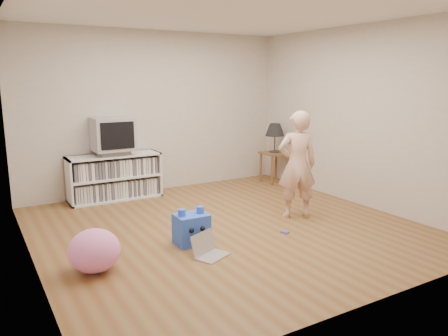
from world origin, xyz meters
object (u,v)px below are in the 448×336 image
object	(u,v)px
crt_tv	(112,134)
laptop	(208,250)
media_unit	(114,177)
plush_pink	(94,251)
side_table	(274,160)
dvd_deck	(113,152)
plush_blue	(191,228)
table_lamp	(275,130)
person	(297,165)

from	to	relation	value
crt_tv	laptop	world-z (taller)	crt_tv
media_unit	plush_pink	bearing A→B (deg)	-110.90
side_table	plush_pink	bearing A→B (deg)	-150.64
crt_tv	laptop	xyz separation A→B (m)	(0.17, -2.69, -0.95)
dvd_deck	plush_pink	world-z (taller)	dvd_deck
plush_blue	media_unit	bearing A→B (deg)	95.43
laptop	plush_pink	size ratio (longest dim) A/B	0.87
media_unit	laptop	size ratio (longest dim) A/B	3.24
dvd_deck	crt_tv	xyz separation A→B (m)	(0.00, -0.00, 0.29)
table_lamp	plush_pink	world-z (taller)	table_lamp
media_unit	dvd_deck	distance (m)	0.39
crt_tv	plush_pink	world-z (taller)	crt_tv
laptop	crt_tv	bearing A→B (deg)	69.31
table_lamp	side_table	bearing A→B (deg)	0.00
laptop	plush_blue	distance (m)	0.42
side_table	plush_pink	xyz separation A→B (m)	(-3.75, -2.11, -0.20)
table_lamp	person	xyz separation A→B (m)	(-0.96, -1.76, -0.22)
plush_blue	plush_pink	xyz separation A→B (m)	(-1.13, -0.18, 0.03)
dvd_deck	laptop	distance (m)	2.78
media_unit	crt_tv	bearing A→B (deg)	-90.00
side_table	person	bearing A→B (deg)	-118.50
media_unit	table_lamp	xyz separation A→B (m)	(2.79, -0.39, 0.59)
person	plush_pink	size ratio (longest dim) A/B	2.89
plush_pink	crt_tv	bearing A→B (deg)	68.96
side_table	laptop	xyz separation A→B (m)	(-2.62, -2.33, -0.35)
table_lamp	plush_blue	size ratio (longest dim) A/B	1.23
person	crt_tv	bearing A→B (deg)	-26.67
table_lamp	plush_blue	world-z (taller)	table_lamp
person	media_unit	bearing A→B (deg)	-26.92
media_unit	table_lamp	world-z (taller)	table_lamp
person	laptop	distance (m)	1.88
media_unit	laptop	distance (m)	2.73
table_lamp	laptop	world-z (taller)	table_lamp
dvd_deck	laptop	size ratio (longest dim) A/B	1.04
crt_tv	plush_blue	xyz separation A→B (m)	(0.18, -2.29, -0.84)
table_lamp	laptop	size ratio (longest dim) A/B	1.19
table_lamp	plush_pink	bearing A→B (deg)	-150.64
table_lamp	person	bearing A→B (deg)	-118.50
dvd_deck	table_lamp	size ratio (longest dim) A/B	0.87
dvd_deck	media_unit	bearing A→B (deg)	90.00
side_table	plush_pink	size ratio (longest dim) A/B	1.10
table_lamp	crt_tv	bearing A→B (deg)	172.53
table_lamp	dvd_deck	bearing A→B (deg)	172.46
media_unit	plush_pink	xyz separation A→B (m)	(-0.95, -2.49, -0.14)
dvd_deck	table_lamp	world-z (taller)	table_lamp
side_table	plush_pink	world-z (taller)	side_table
person	table_lamp	bearing A→B (deg)	-95.99
crt_tv	media_unit	bearing A→B (deg)	90.00
media_unit	laptop	bearing A→B (deg)	-86.34
media_unit	side_table	distance (m)	2.82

